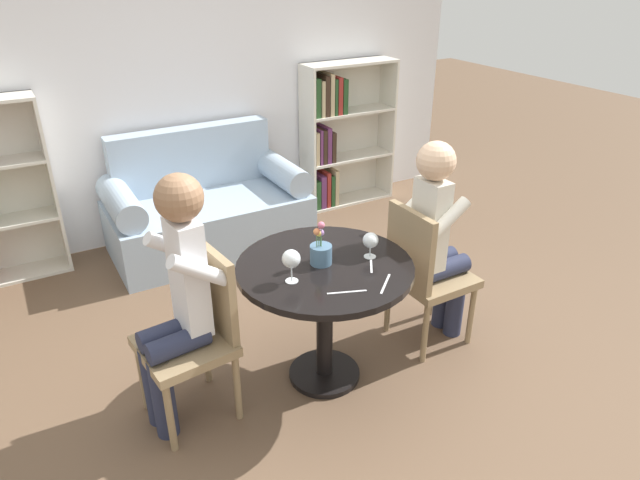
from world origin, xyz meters
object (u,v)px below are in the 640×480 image
(chair_right, at_px, (423,270))
(flower_vase, at_px, (321,252))
(chair_left, at_px, (197,329))
(person_right, at_px, (438,237))
(bookshelf_right, at_px, (336,136))
(wine_glass_right, at_px, (371,241))
(person_left, at_px, (177,298))
(couch, at_px, (207,210))
(wine_glass_left, at_px, (291,260))

(chair_right, bearing_deg, flower_vase, 87.67)
(chair_left, distance_m, person_right, 1.44)
(bookshelf_right, height_order, flower_vase, bookshelf_right)
(bookshelf_right, distance_m, person_right, 2.22)
(bookshelf_right, height_order, wine_glass_right, bookshelf_right)
(person_left, distance_m, person_right, 1.51)
(chair_left, height_order, flower_vase, flower_vase)
(couch, relative_size, wine_glass_left, 8.94)
(couch, bearing_deg, person_right, -67.97)
(chair_right, xyz_separation_m, wine_glass_left, (-0.89, -0.07, 0.35))
(chair_left, distance_m, chair_right, 1.34)
(bookshelf_right, distance_m, flower_vase, 2.53)
(wine_glass_left, relative_size, wine_glass_right, 1.22)
(wine_glass_right, distance_m, flower_vase, 0.27)
(person_right, distance_m, wine_glass_right, 0.52)
(chair_right, height_order, person_left, person_left)
(bookshelf_right, distance_m, chair_right, 2.25)
(chair_left, height_order, wine_glass_right, chair_left)
(couch, distance_m, wine_glass_left, 2.02)
(wine_glass_right, bearing_deg, bookshelf_right, 62.94)
(person_left, relative_size, wine_glass_left, 7.70)
(person_left, height_order, flower_vase, person_left)
(wine_glass_right, bearing_deg, wine_glass_left, -177.87)
(wine_glass_left, xyz_separation_m, wine_glass_right, (0.47, 0.02, -0.03))
(couch, height_order, chair_left, couch)
(chair_right, distance_m, person_left, 1.44)
(wine_glass_left, xyz_separation_m, flower_vase, (0.21, 0.09, -0.05))
(chair_right, xyz_separation_m, wine_glass_right, (-0.42, -0.05, 0.32))
(couch, height_order, wine_glass_right, couch)
(bookshelf_right, bearing_deg, couch, -168.88)
(wine_glass_right, bearing_deg, chair_right, 6.52)
(wine_glass_left, bearing_deg, bookshelf_right, 54.22)
(bookshelf_right, xyz_separation_m, chair_right, (-0.69, -2.14, -0.16))
(couch, relative_size, person_right, 1.20)
(person_right, xyz_separation_m, wine_glass_left, (-0.98, -0.07, 0.15))
(person_right, xyz_separation_m, wine_glass_right, (-0.51, -0.05, 0.13))
(chair_left, distance_m, flower_vase, 0.73)
(chair_right, height_order, flower_vase, flower_vase)
(person_right, bearing_deg, couch, 21.34)
(couch, relative_size, bookshelf_right, 1.16)
(couch, height_order, wine_glass_left, couch)
(bookshelf_right, xyz_separation_m, flower_vase, (-1.38, -2.12, 0.14))
(bookshelf_right, bearing_deg, flower_vase, -123.01)
(chair_left, distance_m, wine_glass_right, 0.98)
(couch, xyz_separation_m, wine_glass_left, (-0.22, -1.93, 0.53))
(wine_glass_left, bearing_deg, chair_left, 160.10)
(bookshelf_right, bearing_deg, wine_glass_left, -125.78)
(flower_vase, bearing_deg, bookshelf_right, 56.99)
(bookshelf_right, relative_size, flower_vase, 5.46)
(chair_right, bearing_deg, bookshelf_right, -18.69)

